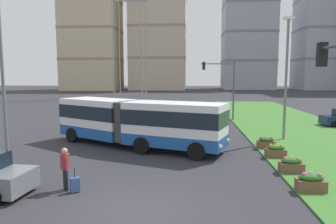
{
  "coord_description": "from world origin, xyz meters",
  "views": [
    {
      "loc": [
        1.88,
        -10.23,
        4.6
      ],
      "look_at": [
        0.37,
        10.18,
        2.2
      ],
      "focal_mm": 33.25,
      "sensor_mm": 36.0,
      "label": 1
    }
  ],
  "objects_px": {
    "articulated_bus": "(136,122)",
    "streetlight_left": "(2,68)",
    "streetlight_median": "(286,73)",
    "apartment_tower_westcentre": "(159,30)",
    "flower_planter_0": "(311,182)",
    "apartment_tower_west": "(91,16)",
    "flower_planter_2": "(276,151)",
    "apartment_tower_centre": "(248,35)",
    "flower_planter_1": "(291,165)",
    "apartment_tower_eastcentre": "(322,31)",
    "traffic_light_far_right": "(223,81)",
    "rolling_suitcase": "(75,185)",
    "flower_planter_3": "(266,142)",
    "car_maroon_sedan": "(114,113)",
    "pedestrian_crossing": "(65,166)"
  },
  "relations": [
    {
      "from": "articulated_bus",
      "to": "streetlight_left",
      "type": "xyz_separation_m",
      "value": [
        -6.85,
        -3.08,
        3.37
      ]
    },
    {
      "from": "streetlight_median",
      "to": "apartment_tower_westcentre",
      "type": "xyz_separation_m",
      "value": [
        -17.46,
        82.31,
        14.9
      ]
    },
    {
      "from": "flower_planter_0",
      "to": "apartment_tower_west",
      "type": "distance_m",
      "value": 97.58
    },
    {
      "from": "flower_planter_2",
      "to": "apartment_tower_centre",
      "type": "height_order",
      "value": "apartment_tower_centre"
    },
    {
      "from": "apartment_tower_west",
      "to": "apartment_tower_centre",
      "type": "height_order",
      "value": "apartment_tower_west"
    },
    {
      "from": "apartment_tower_westcentre",
      "to": "flower_planter_1",
      "type": "bearing_deg",
      "value": -80.21
    },
    {
      "from": "flower_planter_1",
      "to": "streetlight_median",
      "type": "height_order",
      "value": "streetlight_median"
    },
    {
      "from": "streetlight_left",
      "to": "articulated_bus",
      "type": "bearing_deg",
      "value": 24.2
    },
    {
      "from": "streetlight_median",
      "to": "apartment_tower_eastcentre",
      "type": "relative_size",
      "value": 0.23
    },
    {
      "from": "flower_planter_1",
      "to": "apartment_tower_west",
      "type": "height_order",
      "value": "apartment_tower_west"
    },
    {
      "from": "streetlight_median",
      "to": "apartment_tower_west",
      "type": "xyz_separation_m",
      "value": [
        -38.53,
        77.21,
        18.78
      ]
    },
    {
      "from": "streetlight_left",
      "to": "streetlight_median",
      "type": "relative_size",
      "value": 1.06
    },
    {
      "from": "apartment_tower_eastcentre",
      "to": "flower_planter_2",
      "type": "bearing_deg",
      "value": -112.88
    },
    {
      "from": "articulated_bus",
      "to": "traffic_light_far_right",
      "type": "xyz_separation_m",
      "value": [
        6.79,
        12.63,
        2.45
      ]
    },
    {
      "from": "traffic_light_far_right",
      "to": "streetlight_median",
      "type": "xyz_separation_m",
      "value": [
        3.39,
        -9.76,
        0.66
      ]
    },
    {
      "from": "flower_planter_1",
      "to": "streetlight_median",
      "type": "xyz_separation_m",
      "value": [
        1.9,
        7.83,
        4.33
      ]
    },
    {
      "from": "apartment_tower_eastcentre",
      "to": "apartment_tower_westcentre",
      "type": "bearing_deg",
      "value": -177.66
    },
    {
      "from": "apartment_tower_westcentre",
      "to": "apartment_tower_west",
      "type": "bearing_deg",
      "value": -166.38
    },
    {
      "from": "rolling_suitcase",
      "to": "flower_planter_3",
      "type": "relative_size",
      "value": 0.88
    },
    {
      "from": "flower_planter_0",
      "to": "flower_planter_2",
      "type": "height_order",
      "value": "same"
    },
    {
      "from": "streetlight_left",
      "to": "traffic_light_far_right",
      "type": "bearing_deg",
      "value": 49.04
    },
    {
      "from": "apartment_tower_westcentre",
      "to": "apartment_tower_centre",
      "type": "relative_size",
      "value": 1.07
    },
    {
      "from": "flower_planter_0",
      "to": "streetlight_left",
      "type": "xyz_separation_m",
      "value": [
        -15.13,
        4.29,
        4.6
      ]
    },
    {
      "from": "car_maroon_sedan",
      "to": "rolling_suitcase",
      "type": "distance_m",
      "value": 20.01
    },
    {
      "from": "flower_planter_0",
      "to": "articulated_bus",
      "type": "bearing_deg",
      "value": 138.32
    },
    {
      "from": "traffic_light_far_right",
      "to": "apartment_tower_eastcentre",
      "type": "relative_size",
      "value": 0.16
    },
    {
      "from": "pedestrian_crossing",
      "to": "flower_planter_2",
      "type": "distance_m",
      "value": 11.27
    },
    {
      "from": "flower_planter_1",
      "to": "apartment_tower_centre",
      "type": "height_order",
      "value": "apartment_tower_centre"
    },
    {
      "from": "pedestrian_crossing",
      "to": "apartment_tower_eastcentre",
      "type": "bearing_deg",
      "value": 63.45
    },
    {
      "from": "flower_planter_2",
      "to": "traffic_light_far_right",
      "type": "bearing_deg",
      "value": 95.74
    },
    {
      "from": "flower_planter_2",
      "to": "traffic_light_far_right",
      "type": "height_order",
      "value": "traffic_light_far_right"
    },
    {
      "from": "articulated_bus",
      "to": "pedestrian_crossing",
      "type": "xyz_separation_m",
      "value": [
        -1.48,
        -7.83,
        -0.65
      ]
    },
    {
      "from": "car_maroon_sedan",
      "to": "flower_planter_1",
      "type": "height_order",
      "value": "car_maroon_sedan"
    },
    {
      "from": "flower_planter_3",
      "to": "streetlight_median",
      "type": "bearing_deg",
      "value": 56.68
    },
    {
      "from": "apartment_tower_west",
      "to": "apartment_tower_centre",
      "type": "relative_size",
      "value": 1.28
    },
    {
      "from": "rolling_suitcase",
      "to": "apartment_tower_centre",
      "type": "height_order",
      "value": "apartment_tower_centre"
    },
    {
      "from": "flower_planter_3",
      "to": "apartment_tower_westcentre",
      "type": "relative_size",
      "value": 0.03
    },
    {
      "from": "car_maroon_sedan",
      "to": "rolling_suitcase",
      "type": "xyz_separation_m",
      "value": [
        3.36,
        -19.72,
        -0.44
      ]
    },
    {
      "from": "pedestrian_crossing",
      "to": "flower_planter_0",
      "type": "height_order",
      "value": "pedestrian_crossing"
    },
    {
      "from": "pedestrian_crossing",
      "to": "apartment_tower_centre",
      "type": "xyz_separation_m",
      "value": [
        24.17,
        97.53,
        17.4
      ]
    },
    {
      "from": "apartment_tower_westcentre",
      "to": "apartment_tower_centre",
      "type": "bearing_deg",
      "value": 8.58
    },
    {
      "from": "apartment_tower_westcentre",
      "to": "flower_planter_0",
      "type": "bearing_deg",
      "value": -80.46
    },
    {
      "from": "flower_planter_1",
      "to": "rolling_suitcase",
      "type": "bearing_deg",
      "value": -161.77
    },
    {
      "from": "flower_planter_0",
      "to": "streetlight_median",
      "type": "xyz_separation_m",
      "value": [
        1.9,
        10.24,
        4.33
      ]
    },
    {
      "from": "streetlight_left",
      "to": "apartment_tower_west",
      "type": "xyz_separation_m",
      "value": [
        -21.5,
        83.15,
        18.52
      ]
    },
    {
      "from": "rolling_suitcase",
      "to": "flower_planter_1",
      "type": "relative_size",
      "value": 0.88
    },
    {
      "from": "articulated_bus",
      "to": "apartment_tower_west",
      "type": "relative_size",
      "value": 0.25
    },
    {
      "from": "flower_planter_3",
      "to": "streetlight_left",
      "type": "xyz_separation_m",
      "value": [
        -15.13,
        -3.05,
        4.6
      ]
    },
    {
      "from": "flower_planter_3",
      "to": "streetlight_median",
      "type": "distance_m",
      "value": 5.54
    },
    {
      "from": "car_maroon_sedan",
      "to": "apartment_tower_westcentre",
      "type": "bearing_deg",
      "value": 92.25
    }
  ]
}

